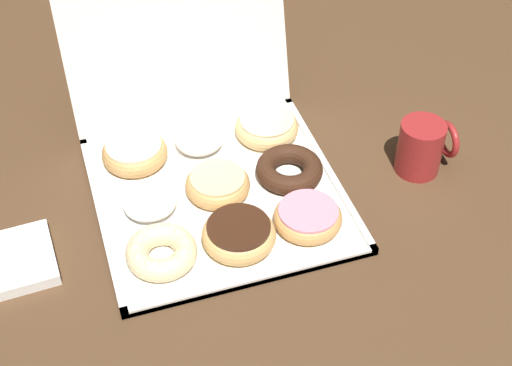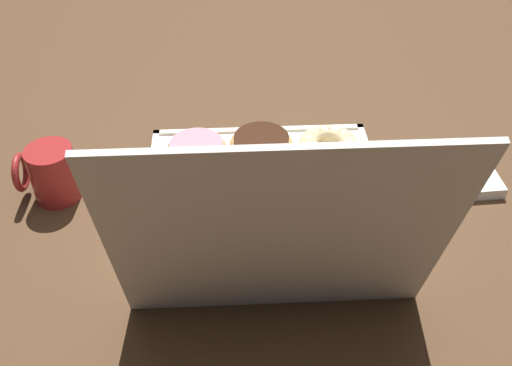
# 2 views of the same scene
# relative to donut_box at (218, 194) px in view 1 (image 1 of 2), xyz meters

# --- Properties ---
(ground_plane) EXTENTS (3.00, 3.00, 0.00)m
(ground_plane) POSITION_rel_donut_box_xyz_m (0.00, 0.00, -0.01)
(ground_plane) COLOR #4C331E
(donut_box) EXTENTS (0.41, 0.41, 0.01)m
(donut_box) POSITION_rel_donut_box_xyz_m (0.00, 0.00, 0.00)
(donut_box) COLOR silver
(donut_box) RESTS_ON ground
(box_lid_open) EXTENTS (0.41, 0.11, 0.36)m
(box_lid_open) POSITION_rel_donut_box_xyz_m (0.00, 0.26, 0.17)
(box_lid_open) COLOR silver
(box_lid_open) RESTS_ON ground
(cruller_donut_0) EXTENTS (0.11, 0.11, 0.04)m
(cruller_donut_0) POSITION_rel_donut_box_xyz_m (-0.12, -0.12, 0.02)
(cruller_donut_0) COLOR beige
(cruller_donut_0) RESTS_ON donut_box
(chocolate_frosted_donut_1) EXTENTS (0.12, 0.12, 0.04)m
(chocolate_frosted_donut_1) POSITION_rel_donut_box_xyz_m (0.00, -0.12, 0.03)
(chocolate_frosted_donut_1) COLOR tan
(chocolate_frosted_donut_1) RESTS_ON donut_box
(pink_frosted_donut_2) EXTENTS (0.11, 0.11, 0.03)m
(pink_frosted_donut_2) POSITION_rel_donut_box_xyz_m (0.12, -0.12, 0.02)
(pink_frosted_donut_2) COLOR tan
(pink_frosted_donut_2) RESTS_ON donut_box
(powdered_filled_donut_3) EXTENTS (0.09, 0.09, 0.04)m
(powdered_filled_donut_3) POSITION_rel_donut_box_xyz_m (-0.12, -0.01, 0.02)
(powdered_filled_donut_3) COLOR white
(powdered_filled_donut_3) RESTS_ON donut_box
(glazed_ring_donut_4) EXTENTS (0.11, 0.11, 0.04)m
(glazed_ring_donut_4) POSITION_rel_donut_box_xyz_m (-0.00, -0.00, 0.02)
(glazed_ring_donut_4) COLOR tan
(glazed_ring_donut_4) RESTS_ON donut_box
(chocolate_cake_ring_donut_5) EXTENTS (0.12, 0.12, 0.03)m
(chocolate_cake_ring_donut_5) POSITION_rel_donut_box_xyz_m (0.13, -0.00, 0.02)
(chocolate_cake_ring_donut_5) COLOR #381E11
(chocolate_cake_ring_donut_5) RESTS_ON donut_box
(glazed_ring_donut_6) EXTENTS (0.12, 0.12, 0.04)m
(glazed_ring_donut_6) POSITION_rel_donut_box_xyz_m (-0.12, 0.12, 0.02)
(glazed_ring_donut_6) COLOR tan
(glazed_ring_donut_6) RESTS_ON donut_box
(powdered_filled_donut_7) EXTENTS (0.09, 0.09, 0.04)m
(powdered_filled_donut_7) POSITION_rel_donut_box_xyz_m (0.00, 0.12, 0.03)
(powdered_filled_donut_7) COLOR white
(powdered_filled_donut_7) RESTS_ON donut_box
(glazed_ring_donut_8) EXTENTS (0.12, 0.12, 0.04)m
(glazed_ring_donut_8) POSITION_rel_donut_box_xyz_m (0.13, 0.12, 0.02)
(glazed_ring_donut_8) COLOR #E5B770
(glazed_ring_donut_8) RESTS_ON donut_box
(coffee_mug) EXTENTS (0.10, 0.08, 0.10)m
(coffee_mug) POSITION_rel_donut_box_xyz_m (0.36, -0.04, 0.05)
(coffee_mug) COLOR maroon
(coffee_mug) RESTS_ON ground
(napkin_stack) EXTENTS (0.13, 0.13, 0.02)m
(napkin_stack) POSITION_rel_donut_box_xyz_m (-0.35, -0.05, 0.00)
(napkin_stack) COLOR white
(napkin_stack) RESTS_ON ground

